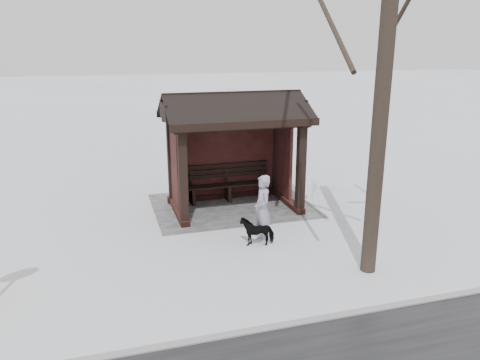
{
  "coord_description": "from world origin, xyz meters",
  "views": [
    {
      "loc": [
        3.23,
        11.38,
        4.21
      ],
      "look_at": [
        0.07,
        0.8,
        1.01
      ],
      "focal_mm": 35.0,
      "sensor_mm": 36.0,
      "label": 1
    }
  ],
  "objects": [
    {
      "name": "trampled_patch",
      "position": [
        0.0,
        -0.2,
        0.01
      ],
      "size": [
        4.2,
        3.2,
        0.02
      ],
      "primitive_type": "cube",
      "color": "gray",
      "rests_on": "ground"
    },
    {
      "name": "kerb",
      "position": [
        0.0,
        5.5,
        0.01
      ],
      "size": [
        120.0,
        0.15,
        0.06
      ],
      "primitive_type": "cube",
      "color": "gray",
      "rests_on": "ground"
    },
    {
      "name": "pedestrian",
      "position": [
        0.02,
        2.32,
        0.76
      ],
      "size": [
        0.37,
        0.56,
        1.53
      ],
      "primitive_type": "imported",
      "rotation": [
        0.0,
        0.0,
        1.56
      ],
      "color": "#9B91AA",
      "rests_on": "ground"
    },
    {
      "name": "dog",
      "position": [
        0.16,
        2.38,
        0.31
      ],
      "size": [
        0.77,
        0.45,
        0.61
      ],
      "primitive_type": "imported",
      "rotation": [
        0.0,
        0.0,
        1.4
      ],
      "color": "black",
      "rests_on": "ground"
    },
    {
      "name": "bus_shelter",
      "position": [
        0.0,
        -0.16,
        2.17
      ],
      "size": [
        3.6,
        2.4,
        3.09
      ],
      "color": "#381814",
      "rests_on": "ground"
    },
    {
      "name": "ground",
      "position": [
        0.0,
        0.0,
        0.0
      ],
      "size": [
        120.0,
        120.0,
        0.0
      ],
      "primitive_type": "plane",
      "color": "silver",
      "rests_on": "ground"
    }
  ]
}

